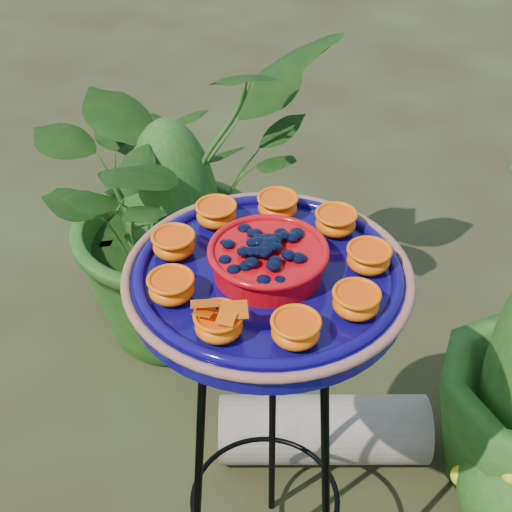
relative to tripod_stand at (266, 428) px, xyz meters
name	(u,v)px	position (x,y,z in m)	size (l,w,h in m)	color
tripod_stand	(266,428)	(0.00, 0.00, 0.00)	(0.37, 0.37, 0.86)	black
feeder_dish	(268,273)	(0.00, 0.00, 0.38)	(0.51, 0.51, 0.10)	#0D0752
driftwood_log	(323,429)	(0.04, 0.37, -0.43)	(0.18, 0.18, 0.54)	tan
shrub_back_left	(171,194)	(-0.53, 0.75, -0.04)	(0.86, 0.74, 0.95)	#184A13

